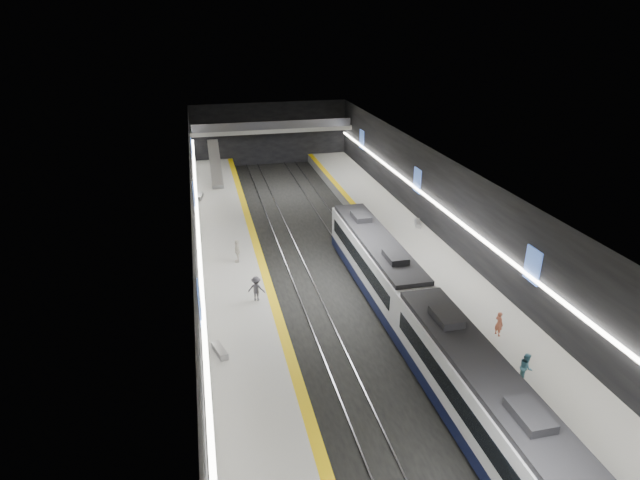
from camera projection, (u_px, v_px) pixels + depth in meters
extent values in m
plane|color=black|center=(340.00, 287.00, 39.32)|extent=(70.00, 70.00, 0.00)
cube|color=beige|center=(342.00, 183.00, 36.14)|extent=(20.00, 70.00, 0.04)
cube|color=black|center=(196.00, 250.00, 35.64)|extent=(0.04, 70.00, 8.00)
cube|color=black|center=(470.00, 225.00, 39.81)|extent=(0.04, 70.00, 8.00)
cube|color=black|center=(270.00, 134.00, 69.00)|extent=(20.00, 0.04, 8.00)
cube|color=slate|center=(237.00, 292.00, 37.55)|extent=(5.00, 70.00, 1.00)
cube|color=#B8B8B2|center=(237.00, 286.00, 37.35)|extent=(5.00, 70.00, 0.02)
cube|color=yellow|center=(268.00, 282.00, 37.81)|extent=(0.60, 70.00, 0.02)
cube|color=slate|center=(435.00, 271.00, 40.68)|extent=(5.00, 70.00, 1.00)
cube|color=#B8B8B2|center=(435.00, 265.00, 40.48)|extent=(5.00, 70.00, 0.02)
cube|color=yellow|center=(408.00, 267.00, 40.02)|extent=(0.60, 70.00, 0.02)
cube|color=gray|center=(297.00, 291.00, 38.62)|extent=(0.08, 70.00, 0.12)
cube|color=gray|center=(316.00, 289.00, 38.92)|extent=(0.08, 70.00, 0.12)
cube|color=gray|center=(363.00, 284.00, 39.66)|extent=(0.08, 70.00, 0.12)
cube|color=gray|center=(381.00, 282.00, 39.96)|extent=(0.08, 70.00, 0.12)
cube|color=black|center=(474.00, 418.00, 25.69)|extent=(2.65, 15.00, 0.80)
cube|color=white|center=(478.00, 390.00, 25.03)|extent=(2.65, 15.00, 2.50)
cube|color=black|center=(482.00, 365.00, 24.47)|extent=(2.44, 14.25, 0.30)
cube|color=black|center=(478.00, 389.00, 25.01)|extent=(2.69, 13.20, 1.00)
cube|color=black|center=(375.00, 278.00, 39.09)|extent=(2.65, 15.00, 0.80)
cube|color=white|center=(376.00, 257.00, 38.43)|extent=(2.65, 15.00, 2.50)
cube|color=black|center=(376.00, 239.00, 37.88)|extent=(2.44, 14.25, 0.30)
cube|color=black|center=(376.00, 257.00, 38.41)|extent=(2.69, 13.20, 1.00)
cube|color=black|center=(416.00, 310.00, 31.73)|extent=(1.85, 0.05, 1.20)
cube|color=#4166C4|center=(200.00, 303.00, 28.31)|extent=(0.10, 1.50, 2.20)
cube|color=#4166C4|center=(194.00, 196.00, 44.40)|extent=(0.10, 1.50, 2.20)
cube|color=#4166C4|center=(192.00, 149.00, 59.59)|extent=(0.10, 1.50, 2.20)
cube|color=#4166C4|center=(533.00, 265.00, 32.45)|extent=(0.10, 1.50, 2.20)
cube|color=#4166C4|center=(417.00, 180.00, 48.53)|extent=(0.10, 1.50, 2.20)
cube|color=#4166C4|center=(362.00, 139.00, 63.72)|extent=(0.10, 1.50, 2.20)
cube|color=white|center=(199.00, 253.00, 35.76)|extent=(0.25, 68.60, 0.12)
cube|color=white|center=(467.00, 228.00, 39.85)|extent=(0.25, 68.60, 0.12)
cube|color=gray|center=(272.00, 129.00, 66.82)|extent=(20.00, 3.00, 0.50)
cube|color=#47474C|center=(273.00, 125.00, 65.22)|extent=(19.60, 0.08, 1.00)
cube|color=#99999E|center=(215.00, 164.00, 59.83)|extent=(1.20, 7.50, 3.92)
cube|color=#99999E|center=(220.00, 351.00, 29.95)|extent=(0.89, 1.67, 0.39)
cube|color=#99999E|center=(200.00, 196.00, 54.61)|extent=(0.77, 1.78, 0.42)
cube|color=#99999E|center=(418.00, 223.00, 47.77)|extent=(0.92, 1.65, 0.39)
imported|color=#CB694B|center=(499.00, 324.00, 31.44)|extent=(0.49, 0.63, 1.55)
imported|color=teal|center=(526.00, 367.00, 27.58)|extent=(0.92, 0.99, 1.62)
imported|color=silver|center=(237.00, 251.00, 40.54)|extent=(0.49, 1.09, 1.84)
imported|color=#44424A|center=(256.00, 289.00, 35.20)|extent=(1.27, 0.98, 1.73)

